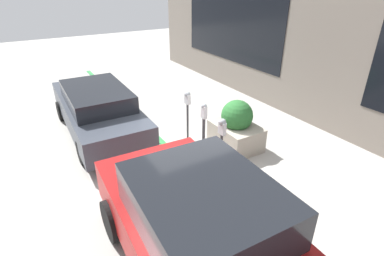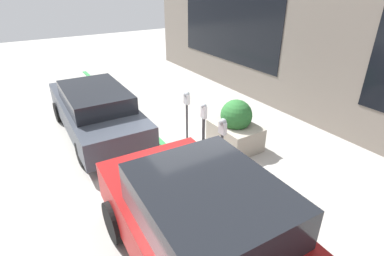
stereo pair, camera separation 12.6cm
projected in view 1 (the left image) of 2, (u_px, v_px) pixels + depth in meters
The scene contains 9 objects.
ground_plane at pixel (187, 164), 7.35m from camera, with size 40.00×40.00×0.00m, color #ADAAA3.
curb_strip at pixel (184, 164), 7.30m from camera, with size 19.00×0.16×0.04m.
building_facade at pixel (324, 51), 8.39m from camera, with size 19.00×0.17×4.49m.
parking_meter_nearest at pixel (222, 135), 6.48m from camera, with size 0.19×0.16×1.43m.
parking_meter_second at pixel (204, 125), 7.13m from camera, with size 0.15×0.12×1.50m.
parking_meter_middle at pixel (188, 107), 7.66m from camera, with size 0.18×0.15×1.55m.
planter_box at pixel (236, 128), 7.86m from camera, with size 1.32×0.96×1.32m.
parked_car_front at pixel (199, 226), 4.31m from camera, with size 4.17×2.13×1.70m.
parked_car_middle at pixel (97, 109), 8.51m from camera, with size 4.83×1.84×1.42m.
Camera 1 is at (-5.35, 3.07, 4.08)m, focal length 28.00 mm.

